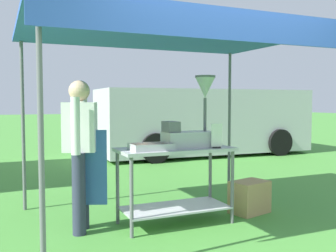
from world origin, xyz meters
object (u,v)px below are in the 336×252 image
Objects in this scene: vendor at (81,147)px; menu_sign at (217,138)px; stall_canopy at (172,37)px; donut_cart at (175,170)px; supply_crate at (250,197)px; van_silver at (203,121)px; donut_tray at (151,148)px; donut_fryer at (192,123)px.

menu_sign is at bearing -14.43° from vendor.
menu_sign is (0.41, -0.31, -1.14)m from stall_canopy.
supply_crate is (1.03, 0.01, -0.41)m from donut_cart.
vendor is at bearing -130.48° from van_silver.
stall_canopy is 1.60m from vendor.
supply_crate is at bearing -3.97° from vendor.
vendor is (-1.44, 0.37, -0.08)m from menu_sign.
supply_crate is at bearing 20.31° from menu_sign.
menu_sign is 0.17× the size of vendor.
supply_crate is (2.06, -0.14, -0.70)m from vendor.
supply_crate is at bearing 0.59° from donut_cart.
donut_tray is 0.76m from menu_sign.
stall_canopy is at bearing 90.00° from donut_cart.
vendor is at bearing 171.52° from donut_cart.
menu_sign reaches higher than supply_crate.
donut_cart is 0.81× the size of vendor.
donut_fryer reaches higher than supply_crate.
donut_cart is at bearing -8.48° from vendor.
vendor is 6.38m from van_silver.
stall_canopy is at bearing 175.16° from supply_crate.
van_silver is at bearing 58.12° from donut_cart.
supply_crate is 5.46m from van_silver.
donut_cart is 1.08m from vendor.
vendor is (-1.22, 0.18, -0.24)m from donut_fryer.
donut_tray is at bearing -173.42° from donut_fryer.
van_silver is (3.12, 4.91, -1.24)m from stall_canopy.
donut_cart is 0.60m from menu_sign.
donut_fryer is at bearing 138.78° from menu_sign.
supply_crate is 0.10× the size of van_silver.
donut_fryer is at bearing -7.84° from donut_cart.
donut_fryer is (0.52, 0.06, 0.25)m from donut_tray.
supply_crate is (1.36, 0.10, -0.69)m from donut_tray.
vendor is 0.29× the size of van_silver.
donut_fryer is (0.19, -0.03, 0.53)m from donut_cart.
stall_canopy reaches higher than donut_cart.
stall_canopy is 12.05× the size of menu_sign.
stall_canopy is 2.03× the size of vendor.
stall_canopy is 1.25m from menu_sign.
donut_tray is 0.08× the size of van_silver.
van_silver is (3.12, 5.01, 0.27)m from donut_cart.
van_silver is at bearing 49.52° from vendor.
van_silver reaches higher than vendor.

